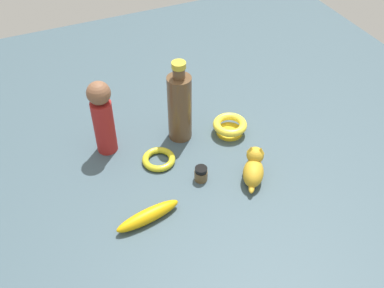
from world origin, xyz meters
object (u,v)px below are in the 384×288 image
at_px(bangle, 159,159).
at_px(bowl, 230,126).
at_px(bottle_tall, 180,106).
at_px(cat_figurine, 254,168).
at_px(nail_polish_jar, 201,174).
at_px(banana, 148,216).
at_px(person_figure_adult, 103,116).

relative_size(bangle, bowl, 0.92).
bearing_deg(bottle_tall, cat_figurine, -155.28).
relative_size(nail_polish_jar, cat_figurine, 0.38).
xyz_separation_m(bangle, bowl, (0.03, -0.25, 0.02)).
xyz_separation_m(nail_polish_jar, banana, (-0.08, 0.19, -0.00)).
distance_m(nail_polish_jar, banana, 0.20).
bearing_deg(nail_polish_jar, banana, 112.82).
relative_size(banana, person_figure_adult, 0.74).
bearing_deg(person_figure_adult, nail_polish_jar, -137.87).
xyz_separation_m(bowl, bottle_tall, (0.05, 0.15, 0.09)).
distance_m(cat_figurine, bowl, 0.21).
xyz_separation_m(bangle, banana, (-0.19, 0.10, 0.01)).
bearing_deg(bottle_tall, person_figure_adult, 81.88).
bearing_deg(bottle_tall, bowl, -109.10).
bearing_deg(banana, bottle_tall, -135.90).
bearing_deg(cat_figurine, person_figure_adult, 50.15).
bearing_deg(banana, cat_figurine, 174.75).
bearing_deg(banana, person_figure_adult, -95.55).
height_order(cat_figurine, banana, cat_figurine).
distance_m(bangle, bowl, 0.25).
xyz_separation_m(nail_polish_jar, bowl, (0.15, -0.17, 0.01)).
xyz_separation_m(bowl, banana, (-0.23, 0.35, -0.01)).
bearing_deg(cat_figurine, bottle_tall, 24.72).
bearing_deg(bowl, banana, 122.63).
xyz_separation_m(nail_polish_jar, person_figure_adult, (0.23, 0.21, 0.10)).
distance_m(cat_figurine, banana, 0.33).
distance_m(nail_polish_jar, bowl, 0.22).
bearing_deg(bangle, bottle_tall, -51.11).
relative_size(nail_polish_jar, bottle_tall, 0.17).
bearing_deg(person_figure_adult, bangle, -133.47).
distance_m(nail_polish_jar, bangle, 0.14).
bearing_deg(cat_figurine, banana, 94.09).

